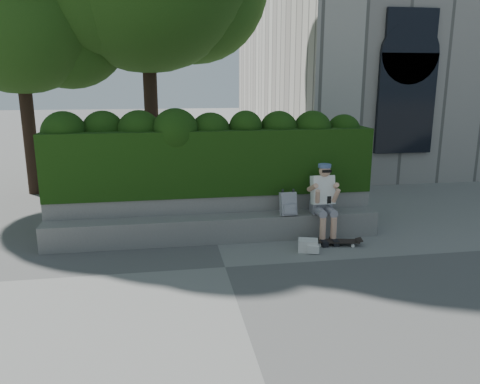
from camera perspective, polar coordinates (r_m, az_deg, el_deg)
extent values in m
plane|color=slate|center=(7.37, -1.82, -9.14)|extent=(80.00, 80.00, 0.00)
cube|color=gray|center=(8.46, -2.96, -4.49)|extent=(6.00, 0.45, 0.45)
cube|color=gray|center=(8.86, -3.32, -2.62)|extent=(6.00, 0.50, 0.75)
cube|color=black|center=(8.86, -3.56, 3.85)|extent=(6.00, 1.00, 1.20)
cylinder|color=black|center=(12.70, -10.69, 8.15)|extent=(0.36, 0.36, 3.38)
cylinder|color=black|center=(12.85, -24.19, 5.65)|extent=(0.32, 0.32, 2.66)
sphere|color=black|center=(12.88, -25.69, 20.25)|extent=(4.26, 4.26, 4.26)
cube|color=gray|center=(8.73, 9.81, -1.79)|extent=(0.36, 0.26, 0.22)
cube|color=white|center=(8.58, 10.05, 0.27)|extent=(0.40, 0.32, 0.55)
sphere|color=tan|center=(8.44, 10.30, 2.54)|extent=(0.21, 0.21, 0.21)
cylinder|color=#4B618A|center=(8.45, 10.29, 3.17)|extent=(0.23, 0.23, 0.06)
cube|color=black|center=(8.29, 10.81, -0.95)|extent=(0.07, 0.02, 0.13)
cylinder|color=tan|center=(8.39, 10.05, -4.69)|extent=(0.11, 0.11, 0.47)
cylinder|color=tan|center=(8.46, 11.33, -4.60)|extent=(0.11, 0.11, 0.47)
cube|color=black|center=(8.40, 10.13, -6.07)|extent=(0.10, 0.26, 0.10)
cube|color=black|center=(8.47, 11.41, -5.97)|extent=(0.10, 0.26, 0.10)
cube|color=black|center=(8.42, 11.55, -5.89)|extent=(0.85, 0.36, 0.02)
cylinder|color=silver|center=(8.31, 9.66, -6.43)|extent=(0.06, 0.04, 0.06)
cylinder|color=silver|center=(8.48, 9.49, -6.02)|extent=(0.06, 0.04, 0.06)
cylinder|color=silver|center=(8.42, 13.58, -6.37)|extent=(0.06, 0.04, 0.06)
cylinder|color=silver|center=(8.58, 13.34, -5.97)|extent=(0.06, 0.04, 0.06)
cube|color=silver|center=(8.48, 5.89, -1.44)|extent=(0.29, 0.17, 0.42)
cube|color=white|center=(8.05, 8.28, -6.47)|extent=(0.38, 0.32, 0.21)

